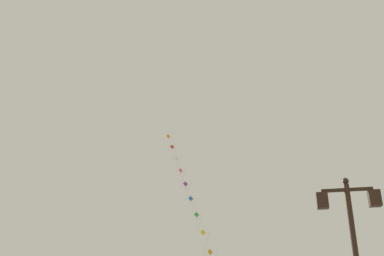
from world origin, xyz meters
The scene contains 2 objects.
twin_lantern_lamp_post centered at (2.36, 8.37, 3.09)m, with size 1.53×0.28×4.44m.
kite_train centered at (-5.92, 26.57, 8.01)m, with size 7.00×9.77×15.09m.
Camera 1 is at (0.91, -2.72, 1.62)m, focal length 39.41 mm.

